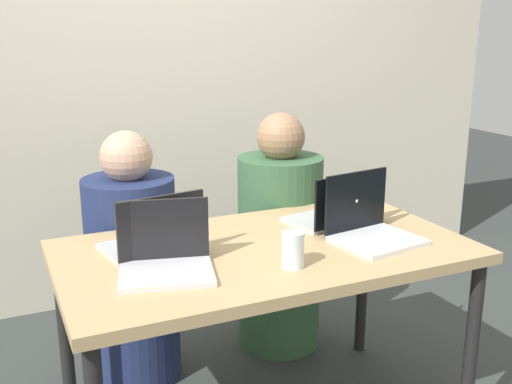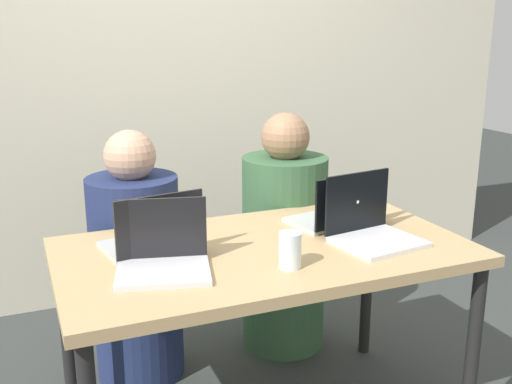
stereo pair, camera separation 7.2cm
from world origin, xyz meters
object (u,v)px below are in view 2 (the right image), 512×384
laptop_back_right (339,213)px  laptop_front_left (163,256)px  water_glass_center (291,252)px  laptop_back_left (153,238)px  person_on_right (284,245)px  laptop_front_right (371,227)px  person_on_left (136,270)px

laptop_back_right → laptop_front_left: laptop_front_left is taller
laptop_front_left → water_glass_center: size_ratio=2.85×
laptop_back_left → laptop_front_left: same height
person_on_right → laptop_back_right: (0.02, -0.46, 0.29)m
person_on_right → laptop_back_right: bearing=87.3°
laptop_back_left → laptop_front_left: 0.19m
laptop_back_right → laptop_front_left: (-0.76, -0.20, 0.00)m
person_on_right → laptop_back_right: 0.54m
laptop_front_left → laptop_back_right: bearing=28.7°
laptop_front_right → laptop_front_left: bearing=170.3°
laptop_back_left → laptop_back_right: size_ratio=0.89×
laptop_back_left → person_on_right: bearing=-156.2°
person_on_left → laptop_front_right: 1.04m
laptop_front_left → person_on_left: bearing=101.0°
laptop_back_left → laptop_back_right: (0.75, 0.01, -0.00)m
person_on_right → laptop_back_left: bearing=27.5°
person_on_right → laptop_back_left: (-0.72, -0.47, 0.29)m
person_on_left → person_on_right: size_ratio=0.97×
laptop_back_right → laptop_front_right: laptop_front_right is taller
laptop_front_left → laptop_front_right: (0.76, -0.02, 0.00)m
person_on_right → laptop_back_left: 0.91m
laptop_back_left → laptop_front_right: bearing=155.8°
laptop_back_right → laptop_front_right: size_ratio=1.21×
person_on_left → laptop_back_left: person_on_left is taller
person_on_left → person_on_right: bearing=179.2°
water_glass_center → person_on_left: bearing=114.2°
laptop_back_right → water_glass_center: (-0.37, -0.33, 0.00)m
person_on_right → laptop_back_right: size_ratio=2.93×
person_on_left → laptop_back_right: 0.91m
laptop_back_left → laptop_back_right: laptop_back_left is taller
person_on_right → laptop_front_left: 1.03m
laptop_back_right → person_on_right: bearing=-97.4°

